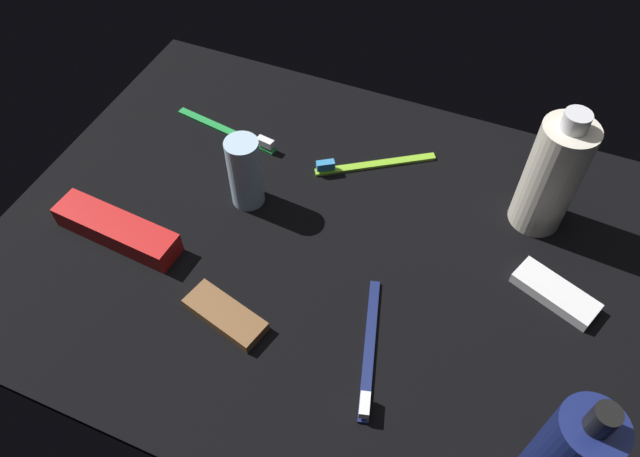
% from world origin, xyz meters
% --- Properties ---
extents(ground_plane, '(0.84, 0.64, 0.01)m').
position_xyz_m(ground_plane, '(0.00, 0.00, -0.01)').
color(ground_plane, black).
extents(bodywash_bottle, '(0.07, 0.07, 0.18)m').
position_xyz_m(bodywash_bottle, '(-0.25, -0.15, 0.08)').
color(bodywash_bottle, silver).
rests_on(bodywash_bottle, ground_plane).
extents(deodorant_stick, '(0.04, 0.04, 0.11)m').
position_xyz_m(deodorant_stick, '(0.12, -0.03, 0.05)').
color(deodorant_stick, silver).
rests_on(deodorant_stick, ground_plane).
extents(toothbrush_navy, '(0.06, 0.18, 0.02)m').
position_xyz_m(toothbrush_navy, '(-0.11, 0.13, 0.01)').
color(toothbrush_navy, navy).
rests_on(toothbrush_navy, ground_plane).
extents(toothbrush_lime, '(0.16, 0.11, 0.02)m').
position_xyz_m(toothbrush_lime, '(-0.01, -0.16, 0.01)').
color(toothbrush_lime, '#8CD133').
rests_on(toothbrush_lime, ground_plane).
extents(toothbrush_green, '(0.18, 0.04, 0.02)m').
position_xyz_m(toothbrush_green, '(0.21, -0.14, 0.01)').
color(toothbrush_green, green).
rests_on(toothbrush_green, ground_plane).
extents(toothpaste_box_red, '(0.18, 0.06, 0.03)m').
position_xyz_m(toothpaste_box_red, '(0.25, 0.09, 0.02)').
color(toothpaste_box_red, red).
rests_on(toothpaste_box_red, ground_plane).
extents(snack_bar_brown, '(0.11, 0.06, 0.01)m').
position_xyz_m(snack_bar_brown, '(0.06, 0.15, 0.01)').
color(snack_bar_brown, brown).
rests_on(snack_bar_brown, ground_plane).
extents(snack_bar_white, '(0.11, 0.08, 0.01)m').
position_xyz_m(snack_bar_white, '(-0.30, -0.04, 0.01)').
color(snack_bar_white, white).
rests_on(snack_bar_white, ground_plane).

